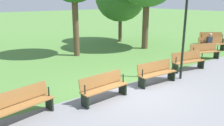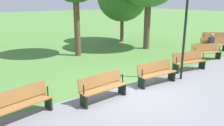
{
  "view_description": "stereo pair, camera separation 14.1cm",
  "coord_description": "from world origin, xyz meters",
  "px_view_note": "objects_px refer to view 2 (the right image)",
  "views": [
    {
      "loc": [
        5.38,
        5.76,
        3.32
      ],
      "look_at": [
        -0.0,
        -1.37,
        0.8
      ],
      "focal_mm": 36.39,
      "sensor_mm": 36.0,
      "label": 1
    },
    {
      "loc": [
        5.26,
        5.84,
        3.32
      ],
      "look_at": [
        -0.0,
        -1.37,
        0.8
      ],
      "focal_mm": 36.39,
      "sensor_mm": 36.0,
      "label": 2
    }
  ],
  "objects_px": {
    "bench_2": "(206,51)",
    "person_seated": "(212,42)",
    "bench_0": "(214,38)",
    "bench_4": "(156,73)",
    "lamp_post": "(187,12)",
    "bench_1": "(213,44)",
    "bench_5": "(103,87)",
    "bench_6": "(21,103)",
    "bench_3": "(189,61)"
  },
  "relations": [
    {
      "from": "bench_4",
      "to": "bench_5",
      "type": "xyz_separation_m",
      "value": [
        2.6,
        0.0,
        0.0
      ]
    },
    {
      "from": "bench_5",
      "to": "bench_6",
      "type": "height_order",
      "value": "same"
    },
    {
      "from": "bench_2",
      "to": "bench_4",
      "type": "relative_size",
      "value": 1.02
    },
    {
      "from": "bench_6",
      "to": "person_seated",
      "type": "xyz_separation_m",
      "value": [
        -12.44,
        -1.61,
        0.16
      ]
    },
    {
      "from": "bench_1",
      "to": "lamp_post",
      "type": "xyz_separation_m",
      "value": [
        6.21,
        2.23,
        2.36
      ]
    },
    {
      "from": "bench_0",
      "to": "lamp_post",
      "type": "relative_size",
      "value": 0.42
    },
    {
      "from": "bench_5",
      "to": "person_seated",
      "type": "xyz_separation_m",
      "value": [
        -9.86,
        -1.95,
        0.16
      ]
    },
    {
      "from": "bench_3",
      "to": "person_seated",
      "type": "xyz_separation_m",
      "value": [
        -4.68,
        -1.61,
        0.16
      ]
    },
    {
      "from": "bench_3",
      "to": "bench_5",
      "type": "relative_size",
      "value": 1.02
    },
    {
      "from": "bench_2",
      "to": "lamp_post",
      "type": "distance_m",
      "value": 4.65
    },
    {
      "from": "lamp_post",
      "to": "bench_1",
      "type": "bearing_deg",
      "value": -160.21
    },
    {
      "from": "bench_5",
      "to": "bench_6",
      "type": "xyz_separation_m",
      "value": [
        2.58,
        -0.34,
        0.0
      ]
    },
    {
      "from": "bench_2",
      "to": "bench_5",
      "type": "distance_m",
      "value": 7.75
    },
    {
      "from": "bench_0",
      "to": "bench_6",
      "type": "distance_m",
      "value": 15.21
    },
    {
      "from": "bench_1",
      "to": "bench_3",
      "type": "xyz_separation_m",
      "value": [
        4.91,
        1.65,
        0.0
      ]
    },
    {
      "from": "bench_0",
      "to": "bench_1",
      "type": "bearing_deg",
      "value": 63.49
    },
    {
      "from": "bench_1",
      "to": "lamp_post",
      "type": "bearing_deg",
      "value": 46.0
    },
    {
      "from": "bench_5",
      "to": "bench_1",
      "type": "bearing_deg",
      "value": -172.59
    },
    {
      "from": "bench_2",
      "to": "bench_6",
      "type": "distance_m",
      "value": 10.29
    },
    {
      "from": "bench_2",
      "to": "lamp_post",
      "type": "bearing_deg",
      "value": 36.86
    },
    {
      "from": "bench_3",
      "to": "person_seated",
      "type": "distance_m",
      "value": 4.95
    },
    {
      "from": "bench_4",
      "to": "bench_6",
      "type": "distance_m",
      "value": 5.19
    },
    {
      "from": "bench_1",
      "to": "person_seated",
      "type": "distance_m",
      "value": 0.29
    },
    {
      "from": "bench_0",
      "to": "bench_6",
      "type": "bearing_deg",
      "value": 44.86
    },
    {
      "from": "bench_0",
      "to": "bench_4",
      "type": "xyz_separation_m",
      "value": [
        9.74,
        3.28,
        0.0
      ]
    },
    {
      "from": "lamp_post",
      "to": "person_seated",
      "type": "bearing_deg",
      "value": -159.88
    },
    {
      "from": "bench_0",
      "to": "bench_4",
      "type": "relative_size",
      "value": 0.97
    },
    {
      "from": "bench_5",
      "to": "person_seated",
      "type": "relative_size",
      "value": 1.49
    },
    {
      "from": "bench_1",
      "to": "bench_4",
      "type": "distance_m",
      "value": 7.75
    },
    {
      "from": "bench_6",
      "to": "lamp_post",
      "type": "distance_m",
      "value": 6.9
    },
    {
      "from": "bench_5",
      "to": "lamp_post",
      "type": "xyz_separation_m",
      "value": [
        -3.88,
        0.24,
        2.36
      ]
    },
    {
      "from": "person_seated",
      "to": "bench_1",
      "type": "bearing_deg",
      "value": -143.0
    },
    {
      "from": "person_seated",
      "to": "bench_3",
      "type": "bearing_deg",
      "value": 45.19
    },
    {
      "from": "bench_4",
      "to": "person_seated",
      "type": "distance_m",
      "value": 7.52
    },
    {
      "from": "bench_4",
      "to": "bench_3",
      "type": "bearing_deg",
      "value": -168.82
    },
    {
      "from": "bench_2",
      "to": "bench_0",
      "type": "bearing_deg",
      "value": -135.22
    },
    {
      "from": "bench_0",
      "to": "bench_3",
      "type": "xyz_separation_m",
      "value": [
        7.17,
        2.94,
        0.0
      ]
    },
    {
      "from": "bench_0",
      "to": "bench_2",
      "type": "relative_size",
      "value": 0.95
    },
    {
      "from": "bench_2",
      "to": "bench_4",
      "type": "bearing_deg",
      "value": 29.88
    },
    {
      "from": "bench_6",
      "to": "bench_3",
      "type": "bearing_deg",
      "value": 168.77
    },
    {
      "from": "bench_1",
      "to": "person_seated",
      "type": "xyz_separation_m",
      "value": [
        0.23,
        0.04,
        0.16
      ]
    },
    {
      "from": "bench_3",
      "to": "lamp_post",
      "type": "bearing_deg",
      "value": 35.34
    },
    {
      "from": "bench_6",
      "to": "person_seated",
      "type": "relative_size",
      "value": 1.51
    },
    {
      "from": "bench_6",
      "to": "person_seated",
      "type": "bearing_deg",
      "value": 176.14
    },
    {
      "from": "bench_0",
      "to": "bench_1",
      "type": "distance_m",
      "value": 2.6
    },
    {
      "from": "bench_4",
      "to": "lamp_post",
      "type": "bearing_deg",
      "value": 172.94
    },
    {
      "from": "bench_5",
      "to": "person_seated",
      "type": "distance_m",
      "value": 10.05
    },
    {
      "from": "bench_2",
      "to": "bench_6",
      "type": "height_order",
      "value": "same"
    },
    {
      "from": "bench_2",
      "to": "person_seated",
      "type": "xyz_separation_m",
      "value": [
        -2.17,
        -0.94,
        0.16
      ]
    },
    {
      "from": "bench_2",
      "to": "lamp_post",
      "type": "xyz_separation_m",
      "value": [
        3.81,
        1.25,
        2.36
      ]
    }
  ]
}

